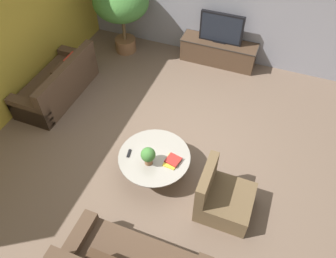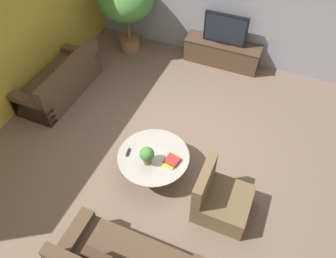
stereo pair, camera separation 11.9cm
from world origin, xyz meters
name	(u,v)px [view 2 (the right image)]	position (x,y,z in m)	size (l,w,h in m)	color
ground_plane	(168,152)	(0.00, 0.00, 0.00)	(24.00, 24.00, 0.00)	brown
side_wall_left	(3,35)	(-3.26, 0.20, 1.50)	(0.12, 7.40, 3.00)	gold
media_console	(222,53)	(0.09, 2.94, 0.28)	(1.73, 0.50, 0.55)	#473323
television	(225,29)	(0.09, 2.94, 0.88)	(0.95, 0.13, 0.68)	black
coffee_table	(154,160)	(-0.07, -0.46, 0.30)	(1.18, 1.18, 0.42)	#756656
couch_by_wall	(61,82)	(-2.67, 0.62, 0.29)	(0.84, 1.91, 0.84)	#4C3828
armchair_wicker	(220,200)	(1.16, -0.73, 0.27)	(0.80, 0.76, 0.86)	brown
potted_palm_tall	(126,4)	(-2.11, 2.60, 1.18)	(1.23, 1.23, 1.66)	brown
potted_plant_tabletop	(147,155)	(-0.10, -0.62, 0.62)	(0.23, 0.23, 0.33)	brown
book_stack	(171,161)	(0.25, -0.46, 0.45)	(0.26, 0.29, 0.05)	gold
remote_black	(128,152)	(-0.47, -0.56, 0.43)	(0.04, 0.16, 0.02)	black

